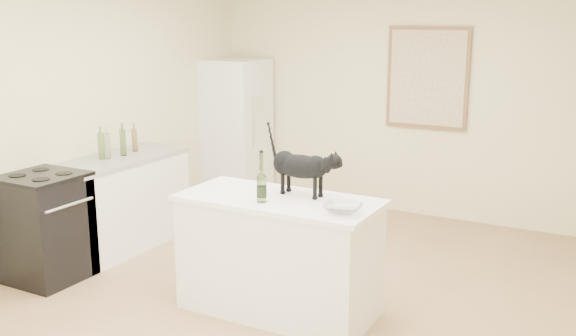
{
  "coord_description": "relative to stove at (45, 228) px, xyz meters",
  "views": [
    {
      "loc": [
        2.38,
        -4.22,
        2.21
      ],
      "look_at": [
        0.15,
        -0.15,
        1.12
      ],
      "focal_mm": 40.62,
      "sensor_mm": 36.0,
      "label": 1
    }
  ],
  "objects": [
    {
      "name": "counter_bottle_cluster",
      "position": [
        -0.02,
        0.92,
        0.57
      ],
      "size": [
        0.12,
        0.49,
        0.26
      ],
      "color": "gray",
      "rests_on": "left_countertop"
    },
    {
      "name": "fridge",
      "position": [
        0.0,
        2.95,
        0.4
      ],
      "size": [
        0.68,
        0.68,
        1.7
      ],
      "primitive_type": "cube",
      "color": "white",
      "rests_on": "floor"
    },
    {
      "name": "left_countertop",
      "position": [
        0.0,
        0.9,
        0.43
      ],
      "size": [
        0.62,
        1.44,
        0.04
      ],
      "primitive_type": "cube",
      "color": "gray",
      "rests_on": "left_cabinets"
    },
    {
      "name": "fridge_paper",
      "position": [
        0.34,
        2.95,
        0.74
      ],
      "size": [
        0.02,
        0.15,
        0.19
      ],
      "primitive_type": "cube",
      "rotation": [
        0.0,
        0.0,
        -0.08
      ],
      "color": "beige",
      "rests_on": "fridge"
    },
    {
      "name": "island_base",
      "position": [
        2.05,
        0.4,
        -0.02
      ],
      "size": [
        1.44,
        0.67,
        0.86
      ],
      "primitive_type": "cube",
      "color": "white",
      "rests_on": "floor"
    },
    {
      "name": "floor",
      "position": [
        1.95,
        0.6,
        -0.45
      ],
      "size": [
        5.5,
        5.5,
        0.0
      ],
      "primitive_type": "plane",
      "color": "tan",
      "rests_on": "ground"
    },
    {
      "name": "wall_back",
      "position": [
        1.95,
        3.35,
        0.85
      ],
      "size": [
        4.5,
        0.0,
        4.5
      ],
      "primitive_type": "plane",
      "rotation": [
        1.57,
        0.0,
        0.0
      ],
      "color": "beige",
      "rests_on": "ground"
    },
    {
      "name": "wall_left",
      "position": [
        -0.3,
        0.6,
        0.85
      ],
      "size": [
        0.0,
        5.5,
        5.5
      ],
      "primitive_type": "plane",
      "rotation": [
        1.57,
        0.0,
        1.57
      ],
      "color": "beige",
      "rests_on": "ground"
    },
    {
      "name": "stove",
      "position": [
        0.0,
        0.0,
        0.0
      ],
      "size": [
        0.6,
        0.6,
        0.9
      ],
      "primitive_type": "cube",
      "color": "black",
      "rests_on": "floor"
    },
    {
      "name": "left_cabinets",
      "position": [
        0.0,
        0.9,
        -0.02
      ],
      "size": [
        0.6,
        1.4,
        0.86
      ],
      "primitive_type": "cube",
      "color": "white",
      "rests_on": "floor"
    },
    {
      "name": "island_top",
      "position": [
        2.05,
        0.4,
        0.43
      ],
      "size": [
        1.5,
        0.7,
        0.04
      ],
      "primitive_type": "cube",
      "color": "white",
      "rests_on": "island_base"
    },
    {
      "name": "artwork_canvas",
      "position": [
        2.25,
        3.3,
        1.1
      ],
      "size": [
        0.82,
        0.0,
        1.02
      ],
      "primitive_type": "cube",
      "color": "beige",
      "rests_on": "wall_back"
    },
    {
      "name": "black_cat",
      "position": [
        2.16,
        0.54,
        0.65
      ],
      "size": [
        0.57,
        0.21,
        0.39
      ],
      "primitive_type": null,
      "rotation": [
        0.0,
        0.0,
        -0.07
      ],
      "color": "black",
      "rests_on": "island_top"
    },
    {
      "name": "wine_bottle",
      "position": [
        2.0,
        0.24,
        0.62
      ],
      "size": [
        0.08,
        0.08,
        0.33
      ],
      "primitive_type": "cylinder",
      "rotation": [
        0.0,
        0.0,
        0.17
      ],
      "color": "#395D25",
      "rests_on": "island_top"
    },
    {
      "name": "glass_bowl",
      "position": [
        2.62,
        0.27,
        0.48
      ],
      "size": [
        0.31,
        0.31,
        0.06
      ],
      "primitive_type": "imported",
      "rotation": [
        0.0,
        0.0,
        0.2
      ],
      "color": "silver",
      "rests_on": "island_top"
    },
    {
      "name": "artwork_frame",
      "position": [
        2.25,
        3.32,
        1.1
      ],
      "size": [
        0.9,
        0.03,
        1.1
      ],
      "primitive_type": "cube",
      "color": "brown",
      "rests_on": "wall_back"
    }
  ]
}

